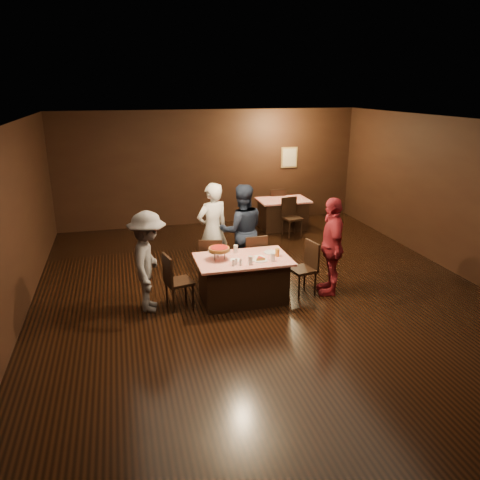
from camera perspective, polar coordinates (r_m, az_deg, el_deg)
The scene contains 23 objects.
room at distance 7.66m, azimuth 3.56°, elevation 7.54°, with size 10.00×10.04×3.02m.
main_table at distance 8.11m, azimuth 0.34°, elevation -4.79°, with size 1.60×1.00×0.77m, color red.
back_table at distance 12.28m, azimuth 5.23°, elevation 3.20°, with size 1.30×0.90×0.77m, color red.
chair_far_left at distance 8.67m, azimuth -3.49°, elevation -2.62°, with size 0.42×0.42×0.95m, color black.
chair_far_right at distance 8.84m, azimuth 1.60°, elevation -2.16°, with size 0.42×0.42×0.95m, color black.
chair_end_left at distance 7.88m, azimuth -7.44°, elevation -4.94°, with size 0.42×0.42×0.95m, color black.
chair_end_right at distance 8.40m, azimuth 7.63°, elevation -3.45°, with size 0.42×0.42×0.95m, color black.
chair_back_near at distance 11.63m, azimuth 6.40°, elevation 2.76°, with size 0.42×0.42×0.95m, color black.
chair_back_far at distance 12.81m, azimuth 4.35°, elevation 4.27°, with size 0.42×0.42×0.95m, color black.
diner_white_jacket at distance 9.01m, azimuth -3.36°, elevation 1.21°, with size 0.67×0.44×1.85m, color silver.
diner_navy_hoodie at distance 9.02m, azimuth 0.23°, elevation 1.15°, with size 0.88×0.69×1.81m, color #161E31.
diner_grey_knit at distance 7.75m, azimuth -11.10°, elevation -2.62°, with size 1.09×0.62×1.68m, color #5F5E63.
diner_red_shirt at distance 8.38m, azimuth 11.09°, elevation -0.74°, with size 1.03×0.43×1.76m, color maroon.
pizza_stand at distance 7.86m, azimuth -2.56°, elevation -1.13°, with size 0.38×0.38×0.22m.
plate_with_slice at distance 7.86m, azimuth 2.45°, elevation -2.35°, with size 0.25×0.25×0.06m.
plate_empty at distance 8.24m, azimuth 3.78°, elevation -1.50°, with size 0.25×0.25×0.01m, color white.
glass_front_left at distance 7.68m, azimuth 1.28°, elevation -2.48°, with size 0.08×0.08×0.14m, color silver.
glass_front_right at distance 7.84m, azimuth 4.00°, elevation -2.09°, with size 0.08×0.08×0.14m, color silver.
glass_amber at distance 8.06m, azimuth 4.57°, elevation -1.51°, with size 0.08×0.08×0.14m, color #BF7F26.
glass_back at distance 8.20m, azimuth -0.53°, elevation -1.10°, with size 0.08×0.08×0.14m, color silver.
condiments at distance 7.65m, azimuth -0.41°, elevation -2.74°, with size 0.17×0.10×0.09m.
napkin_center at distance 8.04m, azimuth 2.42°, elevation -2.03°, with size 0.16×0.16×0.01m, color white.
napkin_left at distance 7.88m, azimuth -0.61°, elevation -2.44°, with size 0.16×0.16×0.01m, color white.
Camera 1 is at (-2.34, -7.15, 3.56)m, focal length 35.00 mm.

